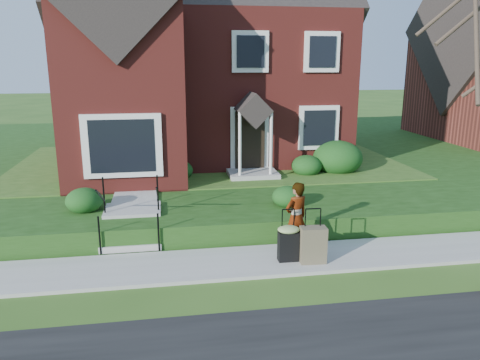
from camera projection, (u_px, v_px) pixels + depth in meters
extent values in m
plane|color=#2D5119|center=(245.00, 264.00, 10.24)|extent=(120.00, 120.00, 0.00)
cube|color=#9E9B93|center=(245.00, 262.00, 10.23)|extent=(60.00, 1.60, 0.08)
cube|color=#1A3B10|center=(290.00, 152.00, 21.22)|extent=(44.00, 20.00, 0.60)
cube|color=#9E9B93|center=(138.00, 183.00, 14.47)|extent=(1.20, 6.00, 0.06)
cube|color=maroon|center=(203.00, 87.00, 18.99)|extent=(10.00, 8.00, 5.40)
cube|color=maroon|center=(123.00, 96.00, 13.96)|extent=(3.60, 2.40, 5.40)
cube|color=silver|center=(123.00, 145.00, 13.18)|extent=(2.20, 0.30, 1.80)
cube|color=black|center=(250.00, 143.00, 15.70)|extent=(1.00, 0.12, 2.10)
cube|color=black|center=(319.00, 128.00, 15.97)|extent=(1.40, 0.10, 1.50)
cube|color=#9E9B93|center=(131.00, 247.00, 10.76)|extent=(1.40, 0.30, 0.15)
cube|color=#9E9B93|center=(131.00, 236.00, 11.01)|extent=(1.40, 0.30, 0.15)
cube|color=#9E9B93|center=(131.00, 226.00, 11.26)|extent=(1.40, 0.30, 0.15)
cube|color=#9E9B93|center=(132.00, 216.00, 11.51)|extent=(1.40, 0.30, 0.15)
cube|color=#9E9B93|center=(133.00, 209.00, 12.04)|extent=(1.40, 0.80, 0.15)
cylinder|color=black|center=(99.00, 236.00, 10.43)|extent=(0.04, 0.04, 0.90)
cylinder|color=black|center=(104.00, 195.00, 11.43)|extent=(0.04, 0.04, 0.90)
cylinder|color=black|center=(158.00, 232.00, 10.63)|extent=(0.04, 0.04, 0.90)
cylinder|color=black|center=(158.00, 193.00, 11.63)|extent=(0.04, 0.04, 0.90)
ellipsoid|color=#113811|center=(80.00, 173.00, 14.12)|extent=(1.26, 1.26, 0.88)
ellipsoid|color=#113811|center=(178.00, 168.00, 15.17)|extent=(0.94, 0.94, 0.66)
ellipsoid|color=#113811|center=(307.00, 164.00, 15.73)|extent=(1.03, 1.03, 0.72)
ellipsoid|color=#113811|center=(338.00, 154.00, 16.09)|extent=(1.70, 1.70, 1.19)
ellipsoid|color=#113811|center=(84.00, 198.00, 11.90)|extent=(0.93, 0.93, 0.65)
ellipsoid|color=#113811|center=(288.00, 195.00, 12.34)|extent=(0.82, 0.82, 0.57)
imported|color=#999999|center=(296.00, 218.00, 10.48)|extent=(0.71, 0.61, 1.64)
cube|color=black|center=(288.00, 246.00, 10.14)|extent=(0.44, 0.25, 0.66)
cylinder|color=black|center=(289.00, 210.00, 9.93)|extent=(0.26, 0.03, 0.03)
cylinder|color=black|center=(283.00, 222.00, 9.97)|extent=(0.02, 0.02, 0.49)
cylinder|color=black|center=(295.00, 221.00, 10.02)|extent=(0.02, 0.02, 0.49)
cylinder|color=black|center=(281.00, 259.00, 10.19)|extent=(0.04, 0.06, 0.06)
cylinder|color=black|center=(295.00, 259.00, 10.23)|extent=(0.04, 0.06, 0.06)
ellipsoid|color=#88A15C|center=(289.00, 229.00, 10.04)|extent=(0.49, 0.40, 0.15)
cube|color=brown|center=(313.00, 245.00, 10.03)|extent=(0.57, 0.34, 0.80)
cylinder|color=black|center=(314.00, 210.00, 9.84)|extent=(0.33, 0.05, 0.03)
cylinder|color=black|center=(307.00, 219.00, 9.86)|extent=(0.02, 0.02, 0.39)
cylinder|color=black|center=(322.00, 218.00, 9.91)|extent=(0.02, 0.02, 0.39)
cylinder|color=black|center=(304.00, 261.00, 10.10)|extent=(0.04, 0.06, 0.06)
cylinder|color=black|center=(321.00, 260.00, 10.16)|extent=(0.04, 0.06, 0.06)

